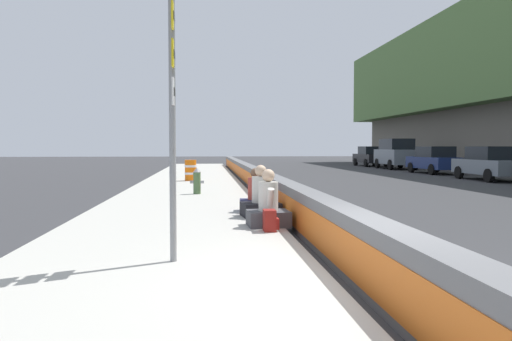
% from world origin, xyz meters
% --- Properties ---
extents(ground_plane, '(160.00, 160.00, 0.00)m').
position_xyz_m(ground_plane, '(0.00, 0.00, 0.00)').
color(ground_plane, '#353538').
rests_on(ground_plane, ground).
extents(sidewalk_strip, '(80.00, 4.40, 0.14)m').
position_xyz_m(sidewalk_strip, '(0.00, 2.65, 0.07)').
color(sidewalk_strip, '#B5B2A8').
rests_on(sidewalk_strip, ground_plane).
extents(jersey_barrier, '(76.00, 0.45, 0.85)m').
position_xyz_m(jersey_barrier, '(0.00, 0.00, 0.42)').
color(jersey_barrier, slate).
rests_on(jersey_barrier, ground_plane).
extents(route_sign_post, '(0.44, 0.09, 3.60)m').
position_xyz_m(route_sign_post, '(1.29, 2.40, 2.23)').
color(route_sign_post, gray).
rests_on(route_sign_post, sidewalk_strip).
extents(fire_hydrant, '(0.26, 0.46, 0.88)m').
position_xyz_m(fire_hydrant, '(11.05, 2.26, 0.59)').
color(fire_hydrant, '#47663D').
rests_on(fire_hydrant, sidewalk_strip).
extents(seated_person_foreground, '(0.73, 0.85, 1.13)m').
position_xyz_m(seated_person_foreground, '(4.18, 0.74, 0.49)').
color(seated_person_foreground, '#424247').
rests_on(seated_person_foreground, sidewalk_strip).
extents(seated_person_middle, '(0.80, 0.91, 1.16)m').
position_xyz_m(seated_person_middle, '(5.54, 0.74, 0.50)').
color(seated_person_middle, black).
rests_on(seated_person_middle, sidewalk_strip).
extents(seated_person_rear, '(0.69, 0.79, 1.05)m').
position_xyz_m(seated_person_rear, '(6.47, 0.78, 0.47)').
color(seated_person_rear, '#23284C').
rests_on(seated_person_rear, sidewalk_strip).
extents(backpack, '(0.32, 0.28, 0.40)m').
position_xyz_m(backpack, '(3.57, 0.78, 0.33)').
color(backpack, maroon).
rests_on(backpack, sidewalk_strip).
extents(construction_barrel, '(0.54, 0.54, 0.95)m').
position_xyz_m(construction_barrel, '(17.57, 2.67, 0.62)').
color(construction_barrel, orange).
rests_on(construction_barrel, sidewalk_strip).
extents(parked_car_fourth, '(4.52, 1.99, 1.71)m').
position_xyz_m(parked_car_fourth, '(18.24, -12.23, 0.86)').
color(parked_car_fourth, slate).
rests_on(parked_car_fourth, ground_plane).
extents(parked_car_midline, '(4.55, 2.04, 1.71)m').
position_xyz_m(parked_car_midline, '(24.57, -12.31, 0.86)').
color(parked_car_midline, navy).
rests_on(parked_car_midline, ground_plane).
extents(parked_car_far, '(4.86, 2.18, 2.28)m').
position_xyz_m(parked_car_far, '(31.06, -12.33, 1.18)').
color(parked_car_far, slate).
rests_on(parked_car_far, ground_plane).
extents(parked_car_farther, '(4.52, 1.98, 1.71)m').
position_xyz_m(parked_car_farther, '(36.54, -12.21, 0.86)').
color(parked_car_farther, black).
rests_on(parked_car_farther, ground_plane).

